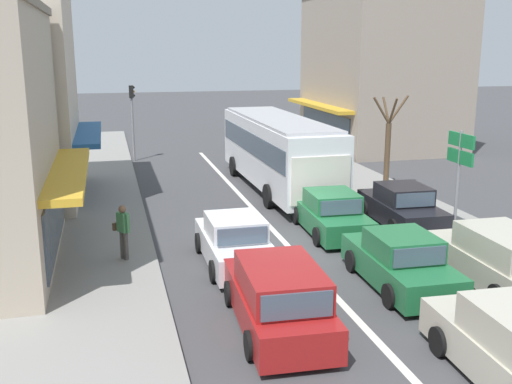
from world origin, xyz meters
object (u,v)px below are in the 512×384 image
(wagon_adjacent_lane_trail, at_px, (278,298))
(traffic_light_downstreet, at_px, (132,110))
(sedan_behind_bus_near, at_px, (235,243))
(pedestrian_with_handbag_near, at_px, (123,229))
(sedan_behind_bus_mid, at_px, (400,262))
(street_tree_right, at_px, (388,147))
(parked_wagon_kerb_front, at_px, (500,260))
(directional_road_sign, at_px, (460,158))
(parked_sedan_kerb_second, at_px, (402,207))
(sedan_adjacent_lane_lead, at_px, (331,214))
(city_bus, at_px, (278,148))

(wagon_adjacent_lane_trail, distance_m, traffic_light_downstreet, 22.07)
(sedan_behind_bus_near, distance_m, pedestrian_with_handbag_near, 3.29)
(sedan_behind_bus_mid, bearing_deg, wagon_adjacent_lane_trail, -157.25)
(wagon_adjacent_lane_trail, xyz_separation_m, street_tree_right, (8.32, 11.63, 1.25))
(traffic_light_downstreet, bearing_deg, parked_wagon_kerb_front, -67.97)
(traffic_light_downstreet, bearing_deg, directional_road_sign, -60.32)
(sedan_behind_bus_mid, xyz_separation_m, sedan_behind_bus_near, (-3.91, 2.69, 0.00))
(parked_sedan_kerb_second, xyz_separation_m, directional_road_sign, (1.00, -1.82, 2.04))
(sedan_behind_bus_near, bearing_deg, sedan_adjacent_lane_lead, 29.73)
(directional_road_sign, bearing_deg, sedan_behind_bus_mid, -137.99)
(wagon_adjacent_lane_trail, xyz_separation_m, parked_sedan_kerb_second, (6.56, 6.77, -0.08))
(parked_sedan_kerb_second, distance_m, pedestrian_with_handbag_near, 9.92)
(sedan_behind_bus_mid, bearing_deg, traffic_light_downstreet, 106.30)
(wagon_adjacent_lane_trail, xyz_separation_m, directional_road_sign, (7.55, 4.96, 1.96))
(city_bus, distance_m, pedestrian_with_handbag_near, 10.68)
(sedan_behind_bus_mid, height_order, directional_road_sign, directional_road_sign)
(sedan_behind_bus_mid, bearing_deg, parked_sedan_kerb_second, 62.23)
(city_bus, height_order, traffic_light_downstreet, traffic_light_downstreet)
(parked_wagon_kerb_front, distance_m, traffic_light_downstreet, 22.66)
(street_tree_right, bearing_deg, traffic_light_downstreet, 135.47)
(sedan_adjacent_lane_lead, distance_m, parked_sedan_kerb_second, 2.82)
(wagon_adjacent_lane_trail, height_order, sedan_behind_bus_near, wagon_adjacent_lane_trail)
(sedan_adjacent_lane_lead, xyz_separation_m, sedan_behind_bus_near, (-3.82, -2.18, 0.00))
(wagon_adjacent_lane_trail, xyz_separation_m, sedan_behind_bus_near, (-0.07, 4.30, -0.08))
(traffic_light_downstreet, bearing_deg, city_bus, -55.93)
(directional_road_sign, bearing_deg, sedan_adjacent_lane_lead, 158.10)
(sedan_adjacent_lane_lead, xyz_separation_m, parked_wagon_kerb_front, (2.63, -5.53, 0.08))
(street_tree_right, height_order, pedestrian_with_handbag_near, street_tree_right)
(sedan_behind_bus_near, xyz_separation_m, directional_road_sign, (7.62, 0.65, 2.04))
(city_bus, height_order, wagon_adjacent_lane_trail, city_bus)
(sedan_behind_bus_near, relative_size, parked_wagon_kerb_front, 0.93)
(parked_sedan_kerb_second, height_order, traffic_light_downstreet, traffic_light_downstreet)
(wagon_adjacent_lane_trail, relative_size, traffic_light_downstreet, 1.09)
(sedan_adjacent_lane_lead, distance_m, pedestrian_with_handbag_near, 7.11)
(sedan_behind_bus_near, distance_m, parked_wagon_kerb_front, 7.27)
(sedan_behind_bus_near, bearing_deg, parked_sedan_kerb_second, 20.46)
(city_bus, distance_m, directional_road_sign, 9.10)
(sedan_behind_bus_near, xyz_separation_m, parked_wagon_kerb_front, (6.45, -3.35, 0.08))
(city_bus, xyz_separation_m, street_tree_right, (4.54, -1.56, 0.11))
(traffic_light_downstreet, bearing_deg, street_tree_right, -44.53)
(wagon_adjacent_lane_trail, bearing_deg, pedestrian_with_handbag_near, 121.95)
(city_bus, height_order, sedan_behind_bus_near, city_bus)
(sedan_behind_bus_mid, bearing_deg, parked_wagon_kerb_front, -14.50)
(pedestrian_with_handbag_near, bearing_deg, parked_sedan_kerb_second, 9.36)
(wagon_adjacent_lane_trail, distance_m, directional_road_sign, 9.24)
(wagon_adjacent_lane_trail, height_order, sedan_behind_bus_mid, wagon_adjacent_lane_trail)
(wagon_adjacent_lane_trail, bearing_deg, street_tree_right, 54.42)
(city_bus, height_order, directional_road_sign, directional_road_sign)
(wagon_adjacent_lane_trail, bearing_deg, sedan_behind_bus_mid, 22.75)
(sedan_behind_bus_mid, bearing_deg, directional_road_sign, 42.01)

